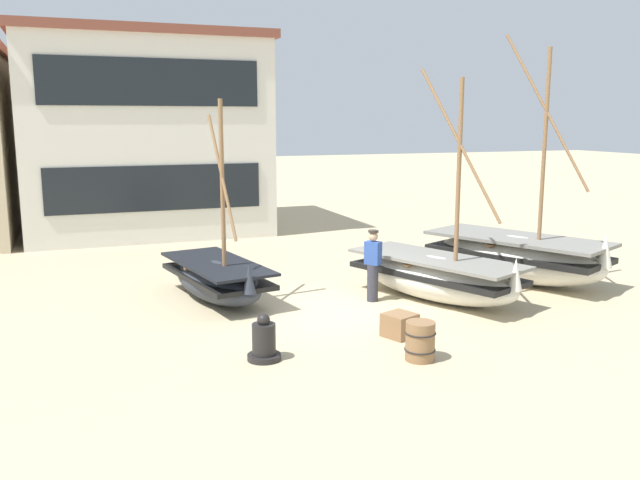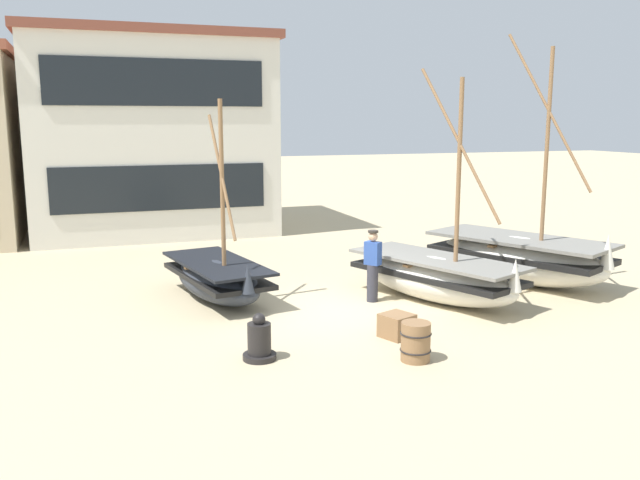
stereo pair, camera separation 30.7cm
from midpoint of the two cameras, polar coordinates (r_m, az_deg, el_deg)
The scene contains 9 objects.
ground_plane at distance 15.04m, azimuth 1.87°, elevation -5.90°, with size 120.00×120.00×0.00m, color tan.
fishing_boat_near_left at distance 15.85m, azimuth 10.52°, elevation -3.08°, with size 3.07×4.59×5.35m.
fishing_boat_centre_large at distance 18.06m, azimuth 17.21°, elevation -1.43°, with size 3.68×5.03×6.31m.
fishing_boat_far_right at distance 15.88m, azimuth -8.23°, elevation -3.23°, with size 2.15×3.90×4.65m.
fisherman_by_hull at distance 15.48m, azimuth 5.10°, elevation -2.28°, with size 0.39×0.42×1.68m.
capstan_winch at distance 11.92m, azimuth -4.48°, elevation -8.67°, with size 0.60×0.60×0.85m.
wooden_barrel at distance 11.96m, azimuth 8.94°, elevation -8.61°, with size 0.56×0.56×0.70m.
cargo_crate at distance 13.18m, azimuth 7.27°, elevation -7.29°, with size 0.56×0.56×0.46m, color olive.
harbor_building_main at distance 26.46m, azimuth -14.11°, elevation 8.81°, with size 8.79×7.23×7.26m.
Camera 2 is at (-5.13, -13.50, 4.21)m, focal length 37.33 mm.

